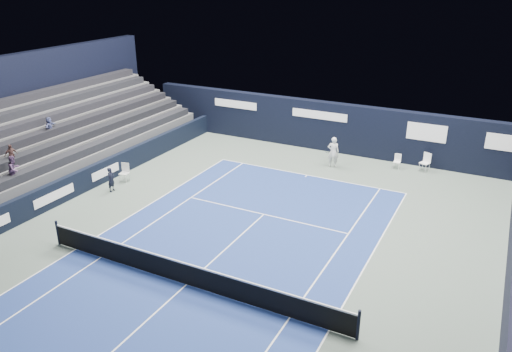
{
  "coord_description": "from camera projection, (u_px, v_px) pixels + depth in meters",
  "views": [
    {
      "loc": [
        9.26,
        -12.47,
        10.61
      ],
      "look_at": [
        -1.07,
        7.66,
        1.3
      ],
      "focal_mm": 35.0,
      "sensor_mm": 36.0,
      "label": 1
    }
  ],
  "objects": [
    {
      "name": "ground",
      "position": [
        215.0,
        259.0,
        19.85
      ],
      "size": [
        48.0,
        48.0,
        0.0
      ],
      "primitive_type": "plane",
      "color": "#4F5E55",
      "rests_on": "ground"
    },
    {
      "name": "back_sponsor_wall",
      "position": [
        336.0,
        127.0,
        31.19
      ],
      "size": [
        26.0,
        0.63,
        3.1
      ],
      "color": "black",
      "rests_on": "ground"
    },
    {
      "name": "folding_chair_back_a",
      "position": [
        398.0,
        159.0,
        28.82
      ],
      "size": [
        0.38,
        0.41,
        0.86
      ],
      "rotation": [
        0.0,
        0.0,
        -0.01
      ],
      "color": "white",
      "rests_on": "ground"
    },
    {
      "name": "spectator_stand",
      "position": [
        63.0,
        133.0,
        28.82
      ],
      "size": [
        6.0,
        18.0,
        6.4
      ],
      "color": "#444446",
      "rests_on": "ground"
    },
    {
      "name": "court_markings",
      "position": [
        186.0,
        285.0,
        18.2
      ],
      "size": [
        11.03,
        23.83,
        0.0
      ],
      "color": "white",
      "rests_on": "court_surface"
    },
    {
      "name": "tennis_net",
      "position": [
        186.0,
        273.0,
        18.01
      ],
      "size": [
        12.9,
        0.1,
        1.1
      ],
      "color": "black",
      "rests_on": "ground"
    },
    {
      "name": "line_judge",
      "position": [
        111.0,
        180.0,
        25.73
      ],
      "size": [
        0.35,
        0.5,
        1.29
      ],
      "primitive_type": "imported",
      "rotation": [
        0.0,
        0.0,
        1.66
      ],
      "color": "black",
      "rests_on": "ground"
    },
    {
      "name": "folding_chair_back_b",
      "position": [
        426.0,
        161.0,
        28.36
      ],
      "size": [
        0.61,
        0.6,
        1.08
      ],
      "rotation": [
        0.0,
        0.0,
        -0.38
      ],
      "color": "white",
      "rests_on": "ground"
    },
    {
      "name": "court_surface",
      "position": [
        186.0,
        285.0,
        18.21
      ],
      "size": [
        10.97,
        23.77,
        0.01
      ],
      "primitive_type": "cube",
      "color": "navy",
      "rests_on": "ground"
    },
    {
      "name": "line_judge_chair",
      "position": [
        125.0,
        171.0,
        27.01
      ],
      "size": [
        0.53,
        0.52,
        1.02
      ],
      "rotation": [
        0.0,
        0.0,
        0.2
      ],
      "color": "silver",
      "rests_on": "ground"
    },
    {
      "name": "tennis_player",
      "position": [
        333.0,
        152.0,
        28.89
      ],
      "size": [
        0.77,
        0.93,
        1.81
      ],
      "color": "silver",
      "rests_on": "ground"
    },
    {
      "name": "side_barrier_left",
      "position": [
        103.0,
        171.0,
        26.9
      ],
      "size": [
        0.33,
        22.0,
        1.2
      ],
      "color": "black",
      "rests_on": "ground"
    }
  ]
}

